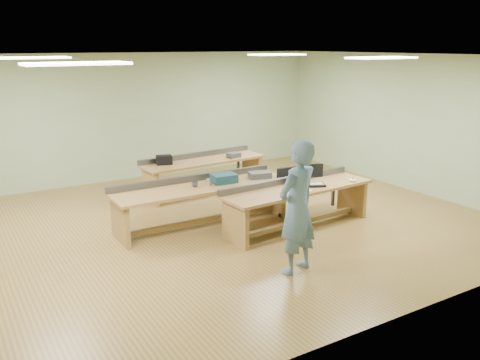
# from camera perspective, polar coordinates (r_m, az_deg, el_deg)

# --- Properties ---
(floor) EXTENTS (10.00, 10.00, 0.00)m
(floor) POSITION_cam_1_polar(r_m,az_deg,el_deg) (9.26, -3.46, -5.17)
(floor) COLOR olive
(floor) RESTS_ON ground
(ceiling) EXTENTS (10.00, 10.00, 0.00)m
(ceiling) POSITION_cam_1_polar(r_m,az_deg,el_deg) (8.69, -3.78, 13.73)
(ceiling) COLOR silver
(ceiling) RESTS_ON wall_back
(wall_back) EXTENTS (10.00, 0.04, 3.00)m
(wall_back) POSITION_cam_1_polar(r_m,az_deg,el_deg) (12.49, -12.24, 6.91)
(wall_back) COLOR #97B388
(wall_back) RESTS_ON floor
(wall_front) EXTENTS (10.00, 0.04, 3.00)m
(wall_front) POSITION_cam_1_polar(r_m,az_deg,el_deg) (5.72, 15.39, -2.75)
(wall_front) COLOR #97B388
(wall_front) RESTS_ON floor
(wall_right) EXTENTS (0.04, 8.00, 3.00)m
(wall_right) POSITION_cam_1_polar(r_m,az_deg,el_deg) (11.98, 18.20, 6.16)
(wall_right) COLOR #97B388
(wall_right) RESTS_ON floor
(fluor_panels) EXTENTS (6.20, 3.50, 0.03)m
(fluor_panels) POSITION_cam_1_polar(r_m,az_deg,el_deg) (8.69, -3.78, 13.53)
(fluor_panels) COLOR white
(fluor_panels) RESTS_ON ceiling
(workbench_front) EXTENTS (2.98, 0.98, 0.86)m
(workbench_front) POSITION_cam_1_polar(r_m,az_deg,el_deg) (9.07, 6.44, -1.96)
(workbench_front) COLOR olive
(workbench_front) RESTS_ON floor
(workbench_mid) EXTENTS (3.26, 0.88, 0.86)m
(workbench_mid) POSITION_cam_1_polar(r_m,az_deg,el_deg) (9.14, -4.33, -1.73)
(workbench_mid) COLOR olive
(workbench_mid) RESTS_ON floor
(workbench_back) EXTENTS (2.86, 0.98, 0.86)m
(workbench_back) POSITION_cam_1_polar(r_m,az_deg,el_deg) (11.15, -4.13, 1.31)
(workbench_back) COLOR olive
(workbench_back) RESTS_ON floor
(person) EXTENTS (0.80, 0.63, 1.93)m
(person) POSITION_cam_1_polar(r_m,az_deg,el_deg) (7.20, 6.44, -3.09)
(person) COLOR slate
(person) RESTS_ON floor
(laptop_base) EXTENTS (0.39, 0.36, 0.03)m
(laptop_base) POSITION_cam_1_polar(r_m,az_deg,el_deg) (9.13, 8.50, -0.54)
(laptop_base) COLOR black
(laptop_base) RESTS_ON workbench_front
(laptop_screen) EXTENTS (0.29, 0.14, 0.25)m
(laptop_screen) POSITION_cam_1_polar(r_m,az_deg,el_deg) (9.19, 8.35, 1.06)
(laptop_screen) COLOR black
(laptop_screen) RESTS_ON laptop_base
(keyboard) EXTENTS (0.47, 0.27, 0.03)m
(keyboard) POSITION_cam_1_polar(r_m,az_deg,el_deg) (8.69, 6.63, -1.31)
(keyboard) COLOR beige
(keyboard) RESTS_ON workbench_front
(trackball_mouse) EXTENTS (0.17, 0.18, 0.06)m
(trackball_mouse) POSITION_cam_1_polar(r_m,az_deg,el_deg) (9.53, 12.57, 0.00)
(trackball_mouse) COLOR white
(trackball_mouse) RESTS_ON workbench_front
(camera_bag) EXTENTS (0.29, 0.21, 0.18)m
(camera_bag) POSITION_cam_1_polar(r_m,az_deg,el_deg) (9.14, 6.61, 0.02)
(camera_bag) COLOR black
(camera_bag) RESTS_ON workbench_front
(task_chair) EXTENTS (0.55, 0.55, 0.93)m
(task_chair) POSITION_cam_1_polar(r_m,az_deg,el_deg) (9.69, 5.71, -2.18)
(task_chair) COLOR black
(task_chair) RESTS_ON floor
(parts_bin_teal) EXTENTS (0.47, 0.37, 0.15)m
(parts_bin_teal) POSITION_cam_1_polar(r_m,az_deg,el_deg) (9.25, -1.83, 0.20)
(parts_bin_teal) COLOR #143841
(parts_bin_teal) RESTS_ON workbench_mid
(parts_bin_grey) EXTENTS (0.46, 0.35, 0.11)m
(parts_bin_grey) POSITION_cam_1_polar(r_m,az_deg,el_deg) (9.57, 2.25, 0.58)
(parts_bin_grey) COLOR #37373A
(parts_bin_grey) RESTS_ON workbench_mid
(mug) EXTENTS (0.15, 0.15, 0.09)m
(mug) POSITION_cam_1_polar(r_m,az_deg,el_deg) (8.99, -5.10, -0.49)
(mug) COLOR #37373A
(mug) RESTS_ON workbench_mid
(drinks_can) EXTENTS (0.09, 0.09, 0.13)m
(drinks_can) POSITION_cam_1_polar(r_m,az_deg,el_deg) (9.04, -3.57, -0.26)
(drinks_can) COLOR silver
(drinks_can) RESTS_ON workbench_mid
(storage_box_back) EXTENTS (0.38, 0.31, 0.19)m
(storage_box_back) POSITION_cam_1_polar(r_m,az_deg,el_deg) (10.76, -8.52, 2.25)
(storage_box_back) COLOR black
(storage_box_back) RESTS_ON workbench_back
(tray_back) EXTENTS (0.30, 0.24, 0.11)m
(tray_back) POSITION_cam_1_polar(r_m,az_deg,el_deg) (11.28, -0.72, 2.81)
(tray_back) COLOR #37373A
(tray_back) RESTS_ON workbench_back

